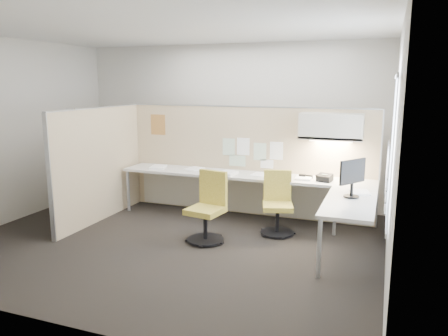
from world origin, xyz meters
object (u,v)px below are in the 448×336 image
at_px(chair_right, 277,205).
at_px(phone, 324,178).
at_px(desk, 261,186).
at_px(monitor, 352,176).
at_px(chair_left, 208,209).

relative_size(chair_right, phone, 3.61).
bearing_deg(chair_right, desk, 120.81).
height_order(desk, chair_right, chair_right).
xyz_separation_m(desk, monitor, (1.37, -0.72, 0.41)).
relative_size(desk, phone, 16.25).
xyz_separation_m(desk, chair_left, (-0.48, -0.93, -0.16)).
distance_m(desk, chair_right, 0.49).
distance_m(desk, phone, 0.95).
height_order(chair_right, phone, chair_right).
bearing_deg(chair_left, desk, 72.19).
bearing_deg(phone, chair_right, -133.47).
relative_size(chair_left, phone, 3.83).
bearing_deg(desk, monitor, -27.76).
relative_size(chair_left, chair_right, 1.06).
distance_m(chair_left, chair_right, 1.03).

